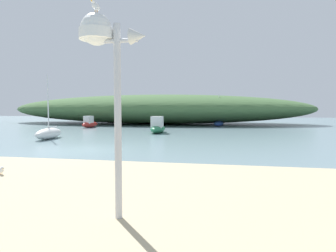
# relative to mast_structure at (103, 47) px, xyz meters

# --- Properties ---
(ground_plane) EXTENTS (120.00, 120.00, 0.00)m
(ground_plane) POSITION_rel_mast_structure_xyz_m (-4.84, 8.56, -3.11)
(ground_plane) COLOR gray
(distant_hill) EXTENTS (42.87, 15.20, 4.08)m
(distant_hill) POSITION_rel_mast_structure_xyz_m (-7.34, 34.67, -1.08)
(distant_hill) COLOR #476B3D
(distant_hill) RESTS_ON ground
(mast_structure) EXTENTS (1.15, 0.58, 3.48)m
(mast_structure) POSITION_rel_mast_structure_xyz_m (0.00, 0.00, 0.00)
(mast_structure) COLOR silver
(mast_structure) RESTS_ON beach_sand
(seagull_on_radar) EXTENTS (0.12, 0.28, 0.21)m
(seagull_on_radar) POSITION_rel_mast_structure_xyz_m (-0.12, -0.01, 0.68)
(seagull_on_radar) COLOR orange
(seagull_on_radar) RESTS_ON mast_structure
(motorboat_near_shore) EXTENTS (1.05, 3.03, 1.30)m
(motorboat_near_shore) POSITION_rel_mast_structure_xyz_m (-12.55, 24.85, -2.64)
(motorboat_near_shore) COLOR #B72D28
(motorboat_near_shore) RESTS_ON ground
(motorboat_far_left) EXTENTS (1.29, 3.38, 1.44)m
(motorboat_far_left) POSITION_rel_mast_structure_xyz_m (-3.47, 19.32, -2.60)
(motorboat_far_left) COLOR #287A4C
(motorboat_far_left) RESTS_ON ground
(sailboat_mid_channel) EXTENTS (1.52, 3.43, 3.88)m
(sailboat_mid_channel) POSITION_rel_mast_structure_xyz_m (1.64, 30.36, -2.79)
(sailboat_mid_channel) COLOR #2D4C9E
(sailboat_mid_channel) RESTS_ON ground
(sailboat_west_reach) EXTENTS (1.41, 3.40, 4.43)m
(sailboat_west_reach) POSITION_rel_mast_structure_xyz_m (-9.77, 13.06, -2.72)
(sailboat_west_reach) COLOR white
(sailboat_west_reach) RESTS_ON ground
(seagull_near_waterline) EXTENTS (0.32, 0.24, 0.24)m
(seagull_near_waterline) POSITION_rel_mast_structure_xyz_m (-4.21, 2.44, -2.78)
(seagull_near_waterline) COLOR orange
(seagull_near_waterline) RESTS_ON beach_sand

